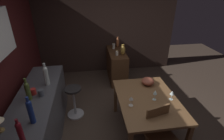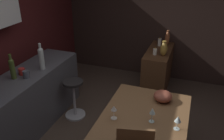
{
  "view_description": "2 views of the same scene",
  "coord_description": "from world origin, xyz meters",
  "px_view_note": "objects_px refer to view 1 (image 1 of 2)",
  "views": [
    {
      "loc": [
        -2.3,
        0.65,
        2.46
      ],
      "look_at": [
        0.48,
        0.24,
        1.02
      ],
      "focal_mm": 27.22,
      "sensor_mm": 36.0,
      "label": 1
    },
    {
      "loc": [
        -2.3,
        -0.69,
        2.42
      ],
      "look_at": [
        0.45,
        0.32,
        1.01
      ],
      "focal_mm": 37.63,
      "sensor_mm": 36.0,
      "label": 2
    }
  ],
  "objects_px": {
    "wine_bottle_olive": "(28,90)",
    "vase_copper": "(118,42)",
    "sideboard_cabinet": "(117,65)",
    "chair_near_window": "(160,133)",
    "bar_stool": "(74,101)",
    "cup_red": "(33,91)",
    "pillar_candle_tall": "(117,53)",
    "vase_brass": "(123,50)",
    "wine_bottle_ruby": "(20,132)",
    "cup_slate": "(41,93)",
    "wine_glass_center": "(131,99)",
    "pillar_candle_short": "(114,46)",
    "dining_table": "(147,102)",
    "wine_glass_left": "(172,93)",
    "fruit_bowl": "(148,81)",
    "wine_glass_right": "(155,93)",
    "wine_bottle_cobalt": "(30,111)",
    "wine_bottle_clear": "(46,75)"
  },
  "relations": [
    {
      "from": "wine_bottle_olive",
      "to": "vase_copper",
      "type": "xyz_separation_m",
      "value": [
        2.35,
        -1.76,
        -0.1
      ]
    },
    {
      "from": "sideboard_cabinet",
      "to": "wine_bottle_olive",
      "type": "xyz_separation_m",
      "value": [
        -2.01,
        1.68,
        0.66
      ]
    },
    {
      "from": "chair_near_window",
      "to": "bar_stool",
      "type": "bearing_deg",
      "value": 48.85
    },
    {
      "from": "cup_red",
      "to": "chair_near_window",
      "type": "bearing_deg",
      "value": -110.42
    },
    {
      "from": "pillar_candle_tall",
      "to": "vase_brass",
      "type": "bearing_deg",
      "value": -91.11
    },
    {
      "from": "wine_bottle_ruby",
      "to": "pillar_candle_tall",
      "type": "xyz_separation_m",
      "value": [
        2.56,
        -1.48,
        -0.18
      ]
    },
    {
      "from": "sideboard_cabinet",
      "to": "cup_slate",
      "type": "height_order",
      "value": "cup_slate"
    },
    {
      "from": "sideboard_cabinet",
      "to": "chair_near_window",
      "type": "height_order",
      "value": "chair_near_window"
    },
    {
      "from": "chair_near_window",
      "to": "wine_bottle_ruby",
      "type": "height_order",
      "value": "wine_bottle_ruby"
    },
    {
      "from": "wine_glass_center",
      "to": "pillar_candle_tall",
      "type": "height_order",
      "value": "pillar_candle_tall"
    },
    {
      "from": "wine_bottle_olive",
      "to": "cup_red",
      "type": "xyz_separation_m",
      "value": [
        0.14,
        -0.02,
        -0.12
      ]
    },
    {
      "from": "chair_near_window",
      "to": "cup_red",
      "type": "height_order",
      "value": "cup_red"
    },
    {
      "from": "wine_bottle_olive",
      "to": "cup_red",
      "type": "bearing_deg",
      "value": -10.17
    },
    {
      "from": "sideboard_cabinet",
      "to": "pillar_candle_short",
      "type": "bearing_deg",
      "value": 11.0
    },
    {
      "from": "dining_table",
      "to": "wine_glass_left",
      "type": "distance_m",
      "value": 0.44
    },
    {
      "from": "cup_red",
      "to": "pillar_candle_tall",
      "type": "xyz_separation_m",
      "value": [
        1.61,
        -1.61,
        -0.07
      ]
    },
    {
      "from": "wine_bottle_olive",
      "to": "pillar_candle_short",
      "type": "height_order",
      "value": "wine_bottle_olive"
    },
    {
      "from": "sideboard_cabinet",
      "to": "chair_near_window",
      "type": "distance_m",
      "value": 2.58
    },
    {
      "from": "vase_copper",
      "to": "cup_slate",
      "type": "bearing_deg",
      "value": 144.76
    },
    {
      "from": "fruit_bowl",
      "to": "wine_bottle_olive",
      "type": "relative_size",
      "value": 0.66
    },
    {
      "from": "pillar_candle_short",
      "to": "fruit_bowl",
      "type": "bearing_deg",
      "value": -168.72
    },
    {
      "from": "dining_table",
      "to": "wine_glass_right",
      "type": "bearing_deg",
      "value": -113.99
    },
    {
      "from": "bar_stool",
      "to": "chair_near_window",
      "type": "bearing_deg",
      "value": -131.15
    },
    {
      "from": "wine_glass_right",
      "to": "pillar_candle_short",
      "type": "distance_m",
      "value": 2.35
    },
    {
      "from": "wine_bottle_olive",
      "to": "pillar_candle_short",
      "type": "bearing_deg",
      "value": -36.01
    },
    {
      "from": "chair_near_window",
      "to": "wine_glass_center",
      "type": "distance_m",
      "value": 0.65
    },
    {
      "from": "chair_near_window",
      "to": "wine_glass_left",
      "type": "distance_m",
      "value": 0.68
    },
    {
      "from": "wine_bottle_cobalt",
      "to": "pillar_candle_tall",
      "type": "xyz_separation_m",
      "value": [
        2.25,
        -1.46,
        -0.21
      ]
    },
    {
      "from": "bar_stool",
      "to": "wine_bottle_cobalt",
      "type": "distance_m",
      "value": 1.38
    },
    {
      "from": "fruit_bowl",
      "to": "cup_slate",
      "type": "distance_m",
      "value": 1.88
    },
    {
      "from": "sideboard_cabinet",
      "to": "bar_stool",
      "type": "bearing_deg",
      "value": 141.98
    },
    {
      "from": "wine_glass_right",
      "to": "wine_bottle_cobalt",
      "type": "xyz_separation_m",
      "value": [
        -0.43,
        1.78,
        0.21
      ]
    },
    {
      "from": "wine_bottle_ruby",
      "to": "wine_bottle_clear",
      "type": "xyz_separation_m",
      "value": [
        1.22,
        -0.04,
        0.03
      ]
    },
    {
      "from": "wine_glass_right",
      "to": "vase_brass",
      "type": "xyz_separation_m",
      "value": [
        1.82,
        0.17,
        0.07
      ]
    },
    {
      "from": "vase_brass",
      "to": "cup_red",
      "type": "bearing_deg",
      "value": 132.33
    },
    {
      "from": "sideboard_cabinet",
      "to": "wine_bottle_cobalt",
      "type": "bearing_deg",
      "value": 149.15
    },
    {
      "from": "wine_glass_right",
      "to": "fruit_bowl",
      "type": "xyz_separation_m",
      "value": [
        0.47,
        -0.05,
        -0.07
      ]
    },
    {
      "from": "sideboard_cabinet",
      "to": "wine_glass_right",
      "type": "height_order",
      "value": "wine_glass_right"
    },
    {
      "from": "wine_bottle_ruby",
      "to": "cup_slate",
      "type": "xyz_separation_m",
      "value": [
        0.88,
        -0.0,
        -0.11
      ]
    },
    {
      "from": "wine_glass_left",
      "to": "pillar_candle_short",
      "type": "xyz_separation_m",
      "value": [
        2.36,
        0.6,
        0.03
      ]
    },
    {
      "from": "bar_stool",
      "to": "cup_red",
      "type": "bearing_deg",
      "value": 129.81
    },
    {
      "from": "wine_bottle_clear",
      "to": "fruit_bowl",
      "type": "bearing_deg",
      "value": -90.23
    },
    {
      "from": "bar_stool",
      "to": "wine_bottle_cobalt",
      "type": "height_order",
      "value": "wine_bottle_cobalt"
    },
    {
      "from": "pillar_candle_tall",
      "to": "vase_copper",
      "type": "bearing_deg",
      "value": -11.88
    },
    {
      "from": "dining_table",
      "to": "wine_bottle_cobalt",
      "type": "height_order",
      "value": "wine_bottle_cobalt"
    },
    {
      "from": "vase_copper",
      "to": "cup_red",
      "type": "bearing_deg",
      "value": 141.82
    },
    {
      "from": "wine_bottle_cobalt",
      "to": "wine_bottle_clear",
      "type": "relative_size",
      "value": 0.97
    },
    {
      "from": "vase_brass",
      "to": "wine_bottle_cobalt",
      "type": "bearing_deg",
      "value": 144.38
    },
    {
      "from": "wine_bottle_ruby",
      "to": "wine_glass_left",
      "type": "bearing_deg",
      "value": -71.36
    },
    {
      "from": "pillar_candle_tall",
      "to": "sideboard_cabinet",
      "type": "bearing_deg",
      "value": -9.07
    }
  ]
}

